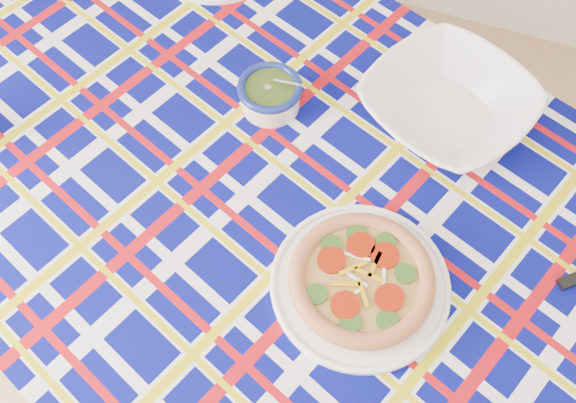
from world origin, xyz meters
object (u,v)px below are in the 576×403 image
at_px(main_focaccia_plate, 361,279).
at_px(pesto_bowl, 270,93).
at_px(dining_table, 291,223).
at_px(serving_bowl, 448,104).

height_order(main_focaccia_plate, pesto_bowl, pesto_bowl).
relative_size(dining_table, pesto_bowl, 15.38).
distance_m(pesto_bowl, serving_bowl, 0.34).
bearing_deg(pesto_bowl, serving_bowl, 15.75).
xyz_separation_m(main_focaccia_plate, pesto_bowl, (-0.28, 0.31, 0.01)).
relative_size(main_focaccia_plate, pesto_bowl, 2.46).
bearing_deg(main_focaccia_plate, serving_bowl, 82.93).
xyz_separation_m(pesto_bowl, serving_bowl, (0.33, 0.09, 0.00)).
height_order(dining_table, serving_bowl, serving_bowl).
relative_size(dining_table, main_focaccia_plate, 6.26).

